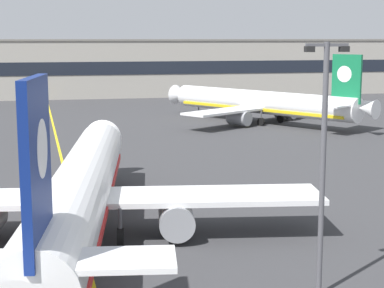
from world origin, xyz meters
TOP-DOWN VIEW (x-y plane):
  - taxiway_centreline at (0.00, 30.00)m, footprint 5.97×179.92m
  - airliner_foreground at (0.50, 15.63)m, footprint 32.36×41.44m
  - airliner_background at (30.39, 68.60)m, footprint 27.43×33.90m
  - apron_lamp_post at (12.08, 3.85)m, footprint 2.24×0.90m
  - safety_cone_by_nose_gear at (2.71, 32.15)m, footprint 0.44×0.44m
  - terminal_building at (9.31, 119.64)m, footprint 164.57×12.40m

SIDE VIEW (x-z plane):
  - taxiway_centreline at x=0.00m, z-range 0.00..0.01m
  - safety_cone_by_nose_gear at x=2.71m, z-range -0.02..0.53m
  - airliner_background at x=30.39m, z-range -2.29..8.58m
  - airliner_foreground at x=0.50m, z-range -2.46..9.19m
  - terminal_building at x=9.31m, z-range 0.01..12.79m
  - apron_lamp_post at x=12.08m, z-range 0.31..13.26m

